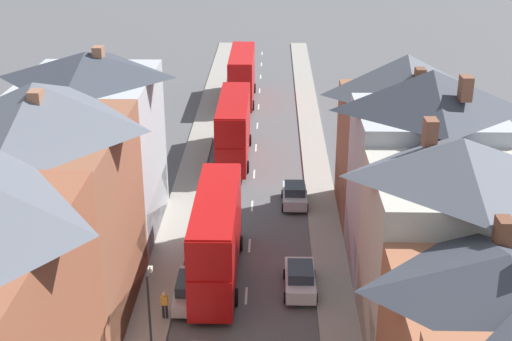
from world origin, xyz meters
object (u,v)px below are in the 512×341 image
(car_parked_right_a, at_px, (300,278))
(street_lamp, at_px, (150,316))
(pedestrian_mid_right, at_px, (165,304))
(double_decker_bus_mid_street, at_px, (216,235))
(double_decker_bus_lead, at_px, (242,75))
(car_near_blue, at_px, (191,289))
(car_near_silver, at_px, (295,194))
(double_decker_bus_far_approaching, at_px, (234,127))

(car_parked_right_a, distance_m, street_lamp, 10.77)
(pedestrian_mid_right, bearing_deg, double_decker_bus_mid_street, 61.17)
(street_lamp, bearing_deg, double_decker_bus_lead, 86.89)
(double_decker_bus_mid_street, xyz_separation_m, street_lamp, (-2.44, -8.95, 0.43))
(car_near_blue, distance_m, car_near_silver, 14.33)
(car_near_blue, height_order, car_near_silver, car_near_silver)
(double_decker_bus_lead, bearing_deg, double_decker_bus_far_approaching, -90.00)
(double_decker_bus_mid_street, height_order, pedestrian_mid_right, double_decker_bus_mid_street)
(car_parked_right_a, distance_m, pedestrian_mid_right, 8.03)
(car_near_blue, height_order, pedestrian_mid_right, pedestrian_mid_right)
(car_near_blue, bearing_deg, pedestrian_mid_right, -123.02)
(pedestrian_mid_right, bearing_deg, car_near_blue, 56.98)
(double_decker_bus_mid_street, bearing_deg, street_lamp, -105.26)
(double_decker_bus_lead, xyz_separation_m, double_decker_bus_mid_street, (0.00, -35.98, 0.00))
(car_near_silver, height_order, street_lamp, street_lamp)
(car_parked_right_a, xyz_separation_m, street_lamp, (-7.35, -7.50, 2.40))
(double_decker_bus_lead, distance_m, car_near_silver, 26.28)
(car_near_silver, bearing_deg, double_decker_bus_far_approaching, 118.43)
(double_decker_bus_mid_street, bearing_deg, car_near_blue, -115.71)
(double_decker_bus_lead, height_order, car_near_silver, double_decker_bus_lead)
(car_near_silver, bearing_deg, pedestrian_mid_right, -116.62)
(double_decker_bus_far_approaching, height_order, car_parked_right_a, double_decker_bus_far_approaching)
(double_decker_bus_lead, distance_m, street_lamp, 45.00)
(double_decker_bus_lead, bearing_deg, car_near_blue, -91.91)
(car_parked_right_a, relative_size, street_lamp, 0.74)
(double_decker_bus_lead, relative_size, double_decker_bus_mid_street, 1.00)
(double_decker_bus_lead, bearing_deg, car_parked_right_a, -82.53)
(pedestrian_mid_right, bearing_deg, street_lamp, -89.25)
(car_near_silver, height_order, car_parked_right_a, car_parked_right_a)
(double_decker_bus_mid_street, height_order, street_lamp, street_lamp)
(double_decker_bus_mid_street, height_order, double_decker_bus_far_approaching, same)
(double_decker_bus_far_approaching, relative_size, car_near_silver, 2.82)
(double_decker_bus_lead, xyz_separation_m, pedestrian_mid_right, (-2.50, -40.52, -1.78))
(pedestrian_mid_right, bearing_deg, car_near_silver, 63.38)
(double_decker_bus_mid_street, bearing_deg, double_decker_bus_far_approaching, 90.00)
(double_decker_bus_lead, xyz_separation_m, street_lamp, (-2.44, -44.93, 0.43))
(car_parked_right_a, height_order, pedestrian_mid_right, pedestrian_mid_right)
(double_decker_bus_lead, distance_m, double_decker_bus_far_approaching, 16.67)
(double_decker_bus_far_approaching, relative_size, pedestrian_mid_right, 6.71)
(car_near_silver, distance_m, pedestrian_mid_right, 16.53)
(car_near_blue, relative_size, car_near_silver, 1.16)
(double_decker_bus_far_approaching, bearing_deg, street_lamp, -94.94)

